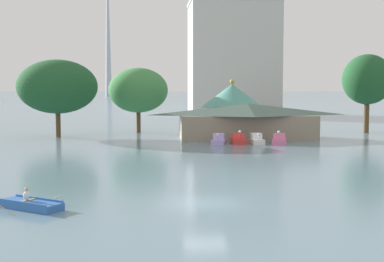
{
  "coord_description": "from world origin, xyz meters",
  "views": [
    {
      "loc": [
        -3.17,
        -30.88,
        6.78
      ],
      "look_at": [
        0.51,
        16.58,
        2.93
      ],
      "focal_mm": 50.1,
      "sensor_mm": 36.0,
      "label": 1
    }
  ],
  "objects": [
    {
      "name": "pedal_boat_lavender",
      "position": [
        4.98,
        32.67,
        0.51
      ],
      "size": [
        2.08,
        2.54,
        1.42
      ],
      "rotation": [
        0.0,
        0.0,
        -1.85
      ],
      "color": "#B299D8",
      "rests_on": "ground"
    },
    {
      "name": "pedal_boat_white",
      "position": [
        9.61,
        32.63,
        0.51
      ],
      "size": [
        1.58,
        2.44,
        1.4
      ],
      "rotation": [
        0.0,
        0.0,
        -1.5
      ],
      "color": "white",
      "rests_on": "ground"
    },
    {
      "name": "boathouse",
      "position": [
        9.63,
        39.2,
        2.46
      ],
      "size": [
        19.04,
        7.8,
        4.68
      ],
      "color": "gray",
      "rests_on": "ground"
    },
    {
      "name": "ground_plane",
      "position": [
        0.0,
        0.0,
        0.0
      ],
      "size": [
        2000.0,
        2000.0,
        0.0
      ],
      "primitive_type": "plane",
      "color": "slate"
    },
    {
      "name": "pedal_boat_pink",
      "position": [
        12.3,
        32.36,
        0.51
      ],
      "size": [
        2.26,
        2.89,
        1.71
      ],
      "rotation": [
        0.0,
        0.0,
        -1.86
      ],
      "color": "pink",
      "rests_on": "ground"
    },
    {
      "name": "shoreline_tree_right",
      "position": [
        29.17,
        47.08,
        7.99
      ],
      "size": [
        7.42,
        7.42,
        11.77
      ],
      "color": "brown",
      "rests_on": "ground"
    },
    {
      "name": "pedal_boat_red",
      "position": [
        7.38,
        32.78,
        0.51
      ],
      "size": [
        1.68,
        2.4,
        1.74
      ],
      "rotation": [
        0.0,
        0.0,
        -1.55
      ],
      "color": "red",
      "rests_on": "ground"
    },
    {
      "name": "distant_broadcast_tower",
      "position": [
        -36.41,
        401.67,
        68.08
      ],
      "size": [
        6.76,
        6.76,
        156.83
      ],
      "color": "#B7BCC6",
      "rests_on": "ground"
    },
    {
      "name": "green_roof_pavilion",
      "position": [
        8.46,
        44.86,
        4.12
      ],
      "size": [
        9.09,
        9.09,
        7.99
      ],
      "color": "brown",
      "rests_on": "ground"
    },
    {
      "name": "background_building_block",
      "position": [
        17.41,
        102.55,
        14.21
      ],
      "size": [
        21.8,
        17.4,
        28.37
      ],
      "color": "beige",
      "rests_on": "ground"
    },
    {
      "name": "rowboat_with_rower",
      "position": [
        -9.94,
        -0.67,
        0.24
      ],
      "size": [
        3.97,
        3.65,
        1.35
      ],
      "rotation": [
        0.0,
        0.0,
        5.68
      ],
      "color": "#2D60AD",
      "rests_on": "ground"
    },
    {
      "name": "shoreline_tree_tall_left",
      "position": [
        -15.84,
        43.61,
        6.93
      ],
      "size": [
        10.91,
        10.91,
        10.62
      ],
      "color": "brown",
      "rests_on": "ground"
    },
    {
      "name": "shoreline_tree_mid",
      "position": [
        -5.0,
        50.35,
        6.39
      ],
      "size": [
        8.94,
        8.94,
        9.77
      ],
      "color": "brown",
      "rests_on": "ground"
    }
  ]
}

